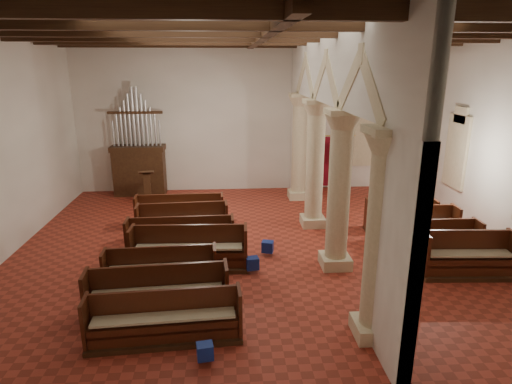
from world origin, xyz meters
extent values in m
plane|color=maroon|center=(0.00, 0.00, 0.00)|extent=(14.00, 14.00, 0.00)
plane|color=black|center=(0.00, 0.00, 6.00)|extent=(14.00, 14.00, 0.00)
cube|color=white|center=(0.00, 6.00, 3.00)|extent=(14.00, 0.02, 6.00)
cube|color=white|center=(0.00, -6.00, 3.00)|extent=(14.00, 0.02, 6.00)
cube|color=white|center=(7.00, 0.00, 3.00)|extent=(0.02, 12.00, 6.00)
cube|color=beige|center=(1.80, -4.50, 0.15)|extent=(0.75, 0.75, 0.30)
cylinder|color=beige|center=(1.80, -4.50, 1.95)|extent=(0.56, 0.56, 3.30)
cube|color=beige|center=(1.80, -1.50, 0.15)|extent=(0.75, 0.75, 0.30)
cylinder|color=beige|center=(1.80, -1.50, 1.95)|extent=(0.56, 0.56, 3.30)
cube|color=beige|center=(1.80, 1.50, 0.15)|extent=(0.75, 0.75, 0.30)
cylinder|color=beige|center=(1.80, 1.50, 1.95)|extent=(0.56, 0.56, 3.30)
cube|color=beige|center=(1.80, 4.50, 0.15)|extent=(0.75, 0.75, 0.30)
cylinder|color=beige|center=(1.80, 4.50, 1.95)|extent=(0.56, 0.56, 3.30)
cube|color=white|center=(1.80, 0.00, 5.04)|extent=(0.25, 11.90, 1.93)
cube|color=#357861|center=(6.98, 2.50, 2.20)|extent=(0.03, 1.00, 2.20)
cube|color=#357861|center=(5.00, 5.98, 2.20)|extent=(1.00, 0.03, 2.20)
cube|color=#3E2713|center=(-4.50, 5.50, 0.90)|extent=(2.00, 0.80, 1.80)
cube|color=#3E2713|center=(-4.50, 5.50, 1.90)|extent=(2.10, 0.85, 0.20)
cube|color=#372111|center=(-3.98, 4.13, 0.06)|extent=(0.57, 0.57, 0.11)
cube|color=#372111|center=(-3.98, 4.13, 0.61)|extent=(0.28, 0.28, 1.21)
cube|color=#372111|center=(-3.98, 4.04, 1.27)|extent=(0.61, 0.52, 0.21)
cube|color=maroon|center=(3.50, 5.92, 1.15)|extent=(1.60, 0.06, 2.10)
cylinder|color=gold|center=(3.50, 5.90, 2.25)|extent=(1.80, 0.04, 0.04)
cone|color=#3E2713|center=(3.47, 5.50, 0.05)|extent=(0.31, 0.31, 0.10)
cylinder|color=gold|center=(3.47, 5.50, 1.03)|extent=(0.04, 0.04, 2.06)
cylinder|color=gold|center=(3.47, 5.50, 1.97)|extent=(0.17, 0.59, 0.03)
cube|color=navy|center=(3.47, 5.48, 1.54)|extent=(0.46, 0.13, 0.73)
cube|color=navy|center=(-1.42, -5.10, 0.24)|extent=(0.32, 0.27, 0.29)
cube|color=navy|center=(-0.38, -1.71, 0.26)|extent=(0.35, 0.30, 0.31)
cube|color=navy|center=(0.10, -0.71, 0.26)|extent=(0.37, 0.32, 0.31)
cylinder|color=white|center=(-1.78, -3.97, 0.16)|extent=(0.98, 0.51, 0.10)
cylinder|color=white|center=(-3.00, -2.80, 0.16)|extent=(1.10, 0.24, 0.11)
cube|color=#3E2713|center=(-2.20, -4.41, 0.05)|extent=(2.94, 0.85, 0.09)
cube|color=#4C2410|center=(-2.20, -4.45, 0.31)|extent=(2.77, 0.55, 0.43)
cube|color=#4C2410|center=(-2.20, -4.23, 0.55)|extent=(2.75, 0.24, 0.90)
cube|color=#4C2410|center=(-3.61, -4.39, 0.55)|extent=(0.10, 0.57, 0.90)
cube|color=#4C2410|center=(-0.78, -4.39, 0.55)|extent=(0.10, 0.57, 0.90)
cube|color=#C4BA91|center=(-2.20, -4.45, 0.55)|extent=(2.66, 0.51, 0.05)
cube|color=#3E2713|center=(-2.45, -3.51, 0.05)|extent=(2.96, 0.91, 0.10)
cube|color=#4C1310|center=(-2.45, -3.56, 0.33)|extent=(2.79, 0.60, 0.46)
cube|color=#4C1310|center=(-2.45, -3.32, 0.59)|extent=(2.76, 0.26, 0.97)
cube|color=#4C1310|center=(-3.87, -3.48, 0.59)|extent=(0.11, 0.62, 0.97)
cube|color=#4C1310|center=(-1.03, -3.48, 0.59)|extent=(0.11, 0.62, 0.97)
cube|color=#C4BA91|center=(-2.45, -3.56, 0.59)|extent=(2.67, 0.55, 0.05)
cube|color=#3E2713|center=(-2.58, -2.27, 0.05)|extent=(2.65, 0.77, 0.09)
cube|color=#471F0F|center=(-2.58, -2.32, 0.30)|extent=(2.49, 0.49, 0.41)
cube|color=#471F0F|center=(-2.58, -2.11, 0.52)|extent=(2.47, 0.19, 0.87)
cube|color=#471F0F|center=(-3.85, -2.25, 0.52)|extent=(0.09, 0.55, 0.87)
cube|color=#471F0F|center=(-1.30, -2.25, 0.52)|extent=(0.09, 0.55, 0.87)
cube|color=#C4BA91|center=(-2.58, -2.32, 0.52)|extent=(2.39, 0.45, 0.05)
cube|color=#3E2713|center=(-1.98, -1.37, 0.05)|extent=(2.99, 0.86, 0.11)
cube|color=#3D110D|center=(-1.98, -1.43, 0.35)|extent=(2.83, 0.53, 0.49)
cube|color=#3D110D|center=(-1.98, -1.18, 0.62)|extent=(2.82, 0.18, 1.03)
cube|color=#3D110D|center=(-3.43, -1.35, 0.62)|extent=(0.10, 0.65, 1.03)
cube|color=#3D110D|center=(-0.53, -1.35, 0.62)|extent=(0.10, 0.65, 1.03)
cube|color=#C4BA91|center=(-1.98, -1.43, 0.62)|extent=(2.72, 0.49, 0.05)
cube|color=#3E2713|center=(-2.28, -0.49, 0.05)|extent=(2.95, 0.78, 0.10)
cube|color=#481A0F|center=(-2.28, -0.54, 0.33)|extent=(2.79, 0.47, 0.45)
cube|color=#481A0F|center=(-2.28, -0.31, 0.58)|extent=(2.79, 0.14, 0.95)
cube|color=#481A0F|center=(-3.72, -0.47, 0.58)|extent=(0.09, 0.60, 0.95)
cube|color=#481A0F|center=(-0.85, -0.47, 0.58)|extent=(0.09, 0.60, 0.95)
cube|color=#C4BA91|center=(-2.28, -0.54, 0.58)|extent=(2.68, 0.43, 0.05)
cube|color=#3E2713|center=(-2.35, 0.73, 0.05)|extent=(2.76, 0.86, 0.10)
cube|color=#4A1D10|center=(-2.35, 0.68, 0.33)|extent=(2.59, 0.55, 0.46)
cube|color=#4A1D10|center=(-2.35, 0.91, 0.59)|extent=(2.57, 0.21, 0.97)
cube|color=#4A1D10|center=(-3.67, 0.75, 0.59)|extent=(0.10, 0.61, 0.97)
cube|color=#4A1D10|center=(-1.02, 0.75, 0.59)|extent=(0.10, 0.61, 0.97)
cube|color=#C4BA91|center=(-2.35, 0.68, 0.59)|extent=(2.49, 0.50, 0.05)
cube|color=#3E2713|center=(-2.55, 1.81, 0.05)|extent=(2.86, 0.74, 0.10)
cube|color=#46180F|center=(-2.55, 1.76, 0.31)|extent=(2.71, 0.45, 0.44)
cube|color=#46180F|center=(-2.55, 1.98, 0.56)|extent=(2.70, 0.13, 0.92)
cube|color=#46180F|center=(-3.93, 1.83, 0.56)|extent=(0.08, 0.58, 0.92)
cube|color=#46180F|center=(-1.16, 1.83, 0.56)|extent=(0.08, 0.58, 0.92)
cube|color=#C4BA91|center=(-2.55, 1.76, 0.56)|extent=(2.60, 0.41, 0.05)
cube|color=#3E2713|center=(4.93, -2.23, 0.05)|extent=(2.31, 0.90, 0.11)
cube|color=#49230F|center=(4.93, -2.29, 0.35)|extent=(2.14, 0.56, 0.49)
cube|color=#49230F|center=(4.93, -2.04, 0.63)|extent=(2.12, 0.20, 1.03)
cube|color=#49230F|center=(3.83, -2.21, 0.63)|extent=(0.11, 0.66, 1.03)
cube|color=#49230F|center=(6.03, -2.21, 0.63)|extent=(0.11, 0.66, 1.03)
cube|color=#C4BA91|center=(4.93, -2.29, 0.63)|extent=(2.05, 0.51, 0.05)
cube|color=#3E2713|center=(4.82, -1.17, 0.05)|extent=(2.00, 0.73, 0.10)
cube|color=#4C1D10|center=(4.82, -1.22, 0.33)|extent=(1.85, 0.42, 0.45)
cube|color=#4C1D10|center=(4.82, -0.99, 0.58)|extent=(1.84, 0.09, 0.95)
cube|color=#4C1D10|center=(3.85, -1.15, 0.58)|extent=(0.08, 0.60, 0.95)
cube|color=#4C1D10|center=(5.78, -1.15, 0.58)|extent=(0.08, 0.60, 0.95)
cube|color=#C4BA91|center=(4.82, -1.22, 0.58)|extent=(1.77, 0.38, 0.05)
cube|color=#3E2713|center=(4.78, -0.13, 0.05)|extent=(1.92, 0.83, 0.11)
cube|color=#4C2210|center=(4.78, -0.18, 0.34)|extent=(1.76, 0.51, 0.48)
cube|color=#4C2210|center=(4.78, 0.06, 0.61)|extent=(1.74, 0.16, 1.01)
cube|color=#4C2210|center=(3.87, -0.11, 0.61)|extent=(0.10, 0.64, 1.01)
cube|color=#4C2210|center=(5.69, -0.11, 0.61)|extent=(0.10, 0.64, 1.01)
cube|color=#C4BA91|center=(4.78, -0.18, 0.61)|extent=(1.69, 0.46, 0.05)
cube|color=#3E2713|center=(4.43, 0.74, 0.05)|extent=(2.16, 0.76, 0.10)
cube|color=#47150F|center=(4.43, 0.69, 0.33)|extent=(2.00, 0.45, 0.45)
cube|color=#47150F|center=(4.43, 0.92, 0.58)|extent=(1.99, 0.12, 0.96)
cube|color=#47150F|center=(3.39, 0.76, 0.58)|extent=(0.09, 0.61, 0.96)
cube|color=#47150F|center=(5.46, 0.76, 0.58)|extent=(0.09, 0.61, 0.96)
cube|color=#C4BA91|center=(4.43, 0.69, 0.58)|extent=(1.92, 0.41, 0.05)
camera|label=1|loc=(-0.96, -11.53, 5.06)|focal=30.00mm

